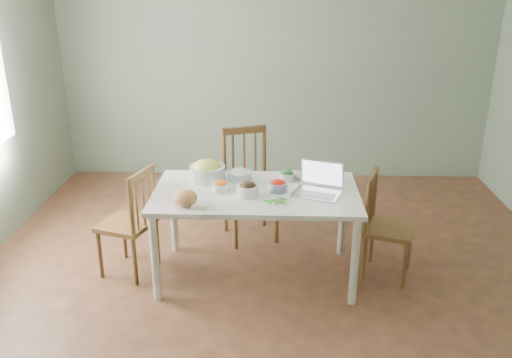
{
  "coord_description": "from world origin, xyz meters",
  "views": [
    {
      "loc": [
        0.0,
        -3.76,
        2.35
      ],
      "look_at": [
        -0.14,
        0.12,
        0.85
      ],
      "focal_mm": 37.75,
      "sensor_mm": 36.0,
      "label": 1
    }
  ],
  "objects_px": {
    "chair_far": "(250,186)",
    "chair_right": "(390,227)",
    "bowl_squash": "(207,171)",
    "dining_table": "(256,234)",
    "bread_boule": "(185,198)",
    "laptop": "(317,180)",
    "chair_left": "(127,221)"
  },
  "relations": [
    {
      "from": "dining_table",
      "to": "bowl_squash",
      "type": "xyz_separation_m",
      "value": [
        -0.41,
        0.21,
        0.46
      ]
    },
    {
      "from": "chair_right",
      "to": "laptop",
      "type": "bearing_deg",
      "value": 119.42
    },
    {
      "from": "laptop",
      "to": "chair_left",
      "type": "bearing_deg",
      "value": -163.6
    },
    {
      "from": "chair_far",
      "to": "bowl_squash",
      "type": "bearing_deg",
      "value": -144.12
    },
    {
      "from": "dining_table",
      "to": "bread_boule",
      "type": "relative_size",
      "value": 8.88
    },
    {
      "from": "chair_far",
      "to": "laptop",
      "type": "relative_size",
      "value": 2.93
    },
    {
      "from": "chair_far",
      "to": "dining_table",
      "type": "bearing_deg",
      "value": -102.87
    },
    {
      "from": "chair_far",
      "to": "chair_left",
      "type": "distance_m",
      "value": 1.18
    },
    {
      "from": "laptop",
      "to": "bread_boule",
      "type": "bearing_deg",
      "value": -146.98
    },
    {
      "from": "chair_far",
      "to": "chair_right",
      "type": "distance_m",
      "value": 1.32
    },
    {
      "from": "chair_left",
      "to": "bread_boule",
      "type": "relative_size",
      "value": 5.08
    },
    {
      "from": "dining_table",
      "to": "laptop",
      "type": "height_order",
      "value": "laptop"
    },
    {
      "from": "bowl_squash",
      "to": "chair_far",
      "type": "bearing_deg",
      "value": 55.17
    },
    {
      "from": "dining_table",
      "to": "chair_left",
      "type": "xyz_separation_m",
      "value": [
        -1.05,
        0.02,
        0.08
      ]
    },
    {
      "from": "chair_left",
      "to": "laptop",
      "type": "height_order",
      "value": "laptop"
    },
    {
      "from": "chair_right",
      "to": "bowl_squash",
      "type": "distance_m",
      "value": 1.54
    },
    {
      "from": "chair_far",
      "to": "laptop",
      "type": "height_order",
      "value": "chair_far"
    },
    {
      "from": "dining_table",
      "to": "chair_far",
      "type": "bearing_deg",
      "value": 96.41
    },
    {
      "from": "chair_right",
      "to": "chair_left",
      "type": "bearing_deg",
      "value": 109.83
    },
    {
      "from": "dining_table",
      "to": "chair_right",
      "type": "relative_size",
      "value": 1.83
    },
    {
      "from": "bread_boule",
      "to": "chair_far",
      "type": "bearing_deg",
      "value": 66.26
    },
    {
      "from": "chair_far",
      "to": "bread_boule",
      "type": "height_order",
      "value": "chair_far"
    },
    {
      "from": "dining_table",
      "to": "chair_left",
      "type": "relative_size",
      "value": 1.75
    },
    {
      "from": "chair_right",
      "to": "bowl_squash",
      "type": "xyz_separation_m",
      "value": [
        -1.48,
        0.17,
        0.4
      ]
    },
    {
      "from": "bread_boule",
      "to": "laptop",
      "type": "xyz_separation_m",
      "value": [
        0.97,
        0.23,
        0.06
      ]
    },
    {
      "from": "chair_far",
      "to": "chair_right",
      "type": "xyz_separation_m",
      "value": [
        1.15,
        -0.64,
        -0.08
      ]
    },
    {
      "from": "chair_far",
      "to": "chair_right",
      "type": "height_order",
      "value": "chair_far"
    },
    {
      "from": "dining_table",
      "to": "chair_far",
      "type": "xyz_separation_m",
      "value": [
        -0.08,
        0.69,
        0.14
      ]
    },
    {
      "from": "bread_boule",
      "to": "bowl_squash",
      "type": "relative_size",
      "value": 0.62
    },
    {
      "from": "chair_left",
      "to": "laptop",
      "type": "xyz_separation_m",
      "value": [
        1.52,
        -0.09,
        0.41
      ]
    },
    {
      "from": "chair_left",
      "to": "dining_table",
      "type": "bearing_deg",
      "value": 106.87
    },
    {
      "from": "chair_right",
      "to": "bowl_squash",
      "type": "relative_size",
      "value": 2.99
    }
  ]
}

